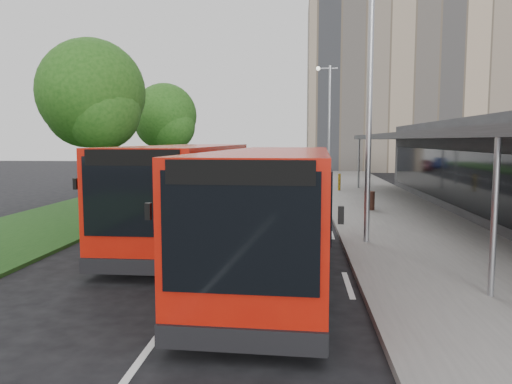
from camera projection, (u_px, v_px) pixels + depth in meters
The scene contains 16 objects.
ground at pixel (214, 260), 13.06m from camera, with size 120.00×120.00×0.00m, color black.
pavement at pixel (358, 187), 32.34m from camera, with size 5.00×80.00×0.15m, color slate.
grass_verge at pixel (162, 186), 33.48m from camera, with size 5.00×80.00×0.10m, color #194014.
lane_centre_line at pixel (260, 196), 27.92m from camera, with size 0.12×70.00×0.01m, color silver.
kerb_dashes at pixel (317, 190), 31.59m from camera, with size 0.12×56.00×0.01m.
office_block at pixel (413, 84), 52.51m from camera, with size 22.00×12.00×18.00m, color tan.
tree_mid at pixel (92, 100), 22.14m from camera, with size 4.72×4.72×7.58m.
tree_far at pixel (165, 120), 34.07m from camera, with size 4.38×4.38×6.98m.
lamp_post_near at pixel (367, 84), 14.19m from camera, with size 1.44×0.28×8.00m.
lamp_post_far at pixel (328, 117), 34.01m from camera, with size 1.44×0.28×8.00m.
bus_main at pixel (275, 210), 11.72m from camera, with size 3.05×10.31×2.89m.
bus_second at pixel (189, 191), 15.78m from camera, with size 2.84×10.47×2.95m.
litter_bin at pixel (369, 201), 21.36m from camera, with size 0.44×0.44×0.79m, color #3D2119.
bollard at pixel (339, 182), 29.59m from camera, with size 0.16×0.16×0.99m, color #E5A90C.
car_near at pixel (299, 164), 51.45m from camera, with size 1.47×3.66×1.25m, color #5A0C19.
car_far at pixel (275, 163), 56.13m from camera, with size 1.28×3.66×1.21m, color navy.
Camera 1 is at (2.24, -12.66, 3.12)m, focal length 35.00 mm.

